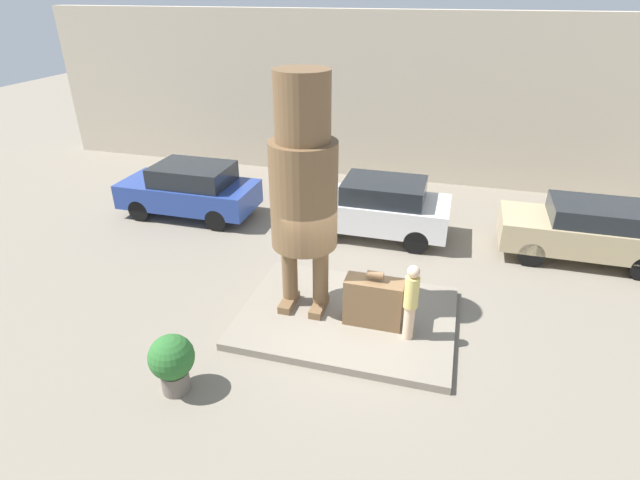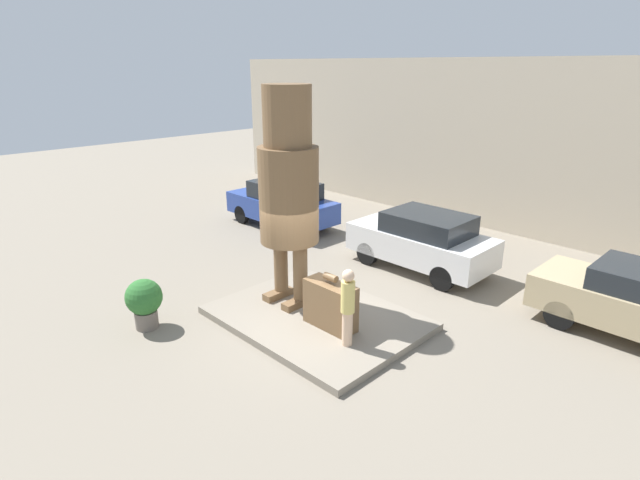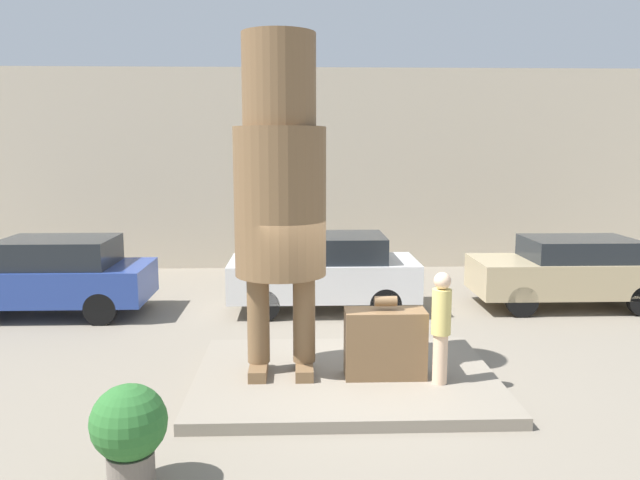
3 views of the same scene
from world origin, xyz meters
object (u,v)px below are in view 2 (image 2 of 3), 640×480
object	(u,v)px
parked_car_blue	(282,203)
statue_figure	(288,181)
giant_suitcase	(330,305)
parked_car_white	(422,240)
planter_pot	(144,301)
tourist	(348,305)

from	to	relation	value
parked_car_blue	statue_figure	bearing A→B (deg)	140.93
giant_suitcase	parked_car_white	size ratio (longest dim) A/B	0.30
statue_figure	parked_car_blue	distance (m)	6.77
statue_figure	planter_pot	distance (m)	4.11
statue_figure	parked_car_white	distance (m)	4.83
tourist	planter_pot	distance (m)	4.53
parked_car_blue	planter_pot	distance (m)	7.79
statue_figure	planter_pot	size ratio (longest dim) A/B	4.36
parked_car_blue	parked_car_white	size ratio (longest dim) A/B	1.02
tourist	planter_pot	xyz separation A→B (m)	(-3.81, -2.41, -0.41)
giant_suitcase	planter_pot	xyz separation A→B (m)	(-3.05, -2.71, -0.03)
parked_car_blue	parked_car_white	bearing A→B (deg)	-178.31
statue_figure	planter_pot	xyz separation A→B (m)	(-1.50, -2.95, -2.43)
giant_suitcase	planter_pot	bearing A→B (deg)	-138.34
planter_pot	statue_figure	bearing A→B (deg)	62.96
planter_pot	tourist	bearing A→B (deg)	32.32
statue_figure	parked_car_blue	world-z (taller)	statue_figure
statue_figure	parked_car_white	world-z (taller)	statue_figure
giant_suitcase	parked_car_blue	world-z (taller)	parked_car_blue
tourist	parked_car_white	size ratio (longest dim) A/B	0.41
tourist	parked_car_white	xyz separation A→B (m)	(-1.46, 4.74, -0.19)
parked_car_white	planter_pot	bearing A→B (deg)	71.76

